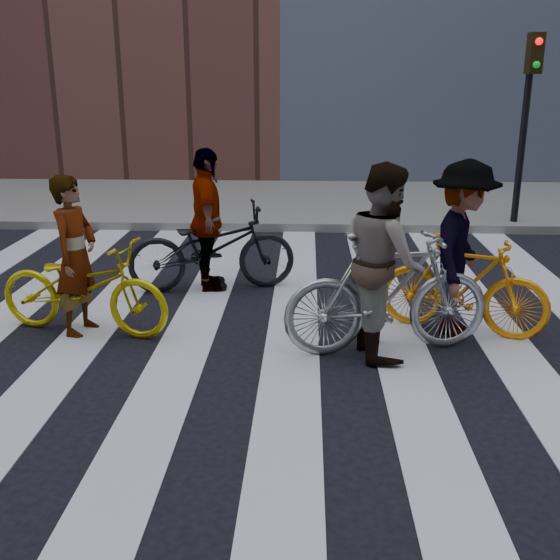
# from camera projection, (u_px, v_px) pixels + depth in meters

# --- Properties ---
(ground) EXTENTS (100.00, 100.00, 0.00)m
(ground) POSITION_uv_depth(u_px,v_px,m) (240.00, 341.00, 6.83)
(ground) COLOR black
(ground) RESTS_ON ground
(sidewalk_far) EXTENTS (100.00, 5.00, 0.15)m
(sidewalk_far) POSITION_uv_depth(u_px,v_px,m) (275.00, 202.00, 13.96)
(sidewalk_far) COLOR gray
(sidewalk_far) RESTS_ON ground
(zebra_crosswalk) EXTENTS (8.25, 10.00, 0.01)m
(zebra_crosswalk) POSITION_uv_depth(u_px,v_px,m) (240.00, 341.00, 6.82)
(zebra_crosswalk) COLOR silver
(zebra_crosswalk) RESTS_ON ground
(traffic_signal) EXTENTS (0.22, 0.42, 3.33)m
(traffic_signal) POSITION_uv_depth(u_px,v_px,m) (528.00, 99.00, 11.04)
(traffic_signal) COLOR black
(traffic_signal) RESTS_ON ground
(bike_yellow_left) EXTENTS (2.03, 1.06, 1.02)m
(bike_yellow_left) POSITION_uv_depth(u_px,v_px,m) (83.00, 287.00, 6.93)
(bike_yellow_left) COLOR #C7B10B
(bike_yellow_left) RESTS_ON ground
(bike_silver_mid) EXTENTS (2.14, 0.97, 1.24)m
(bike_silver_mid) POSITION_uv_depth(u_px,v_px,m) (388.00, 293.00, 6.39)
(bike_silver_mid) COLOR #9EA2A7
(bike_silver_mid) RESTS_ON ground
(bike_yellow_right) EXTENTS (1.83, 1.11, 1.07)m
(bike_yellow_right) POSITION_uv_depth(u_px,v_px,m) (463.00, 285.00, 6.91)
(bike_yellow_right) COLOR orange
(bike_yellow_right) RESTS_ON ground
(bike_dark_rear) EXTENTS (2.23, 1.18, 1.11)m
(bike_dark_rear) POSITION_uv_depth(u_px,v_px,m) (212.00, 248.00, 8.33)
(bike_dark_rear) COLOR black
(bike_dark_rear) RESTS_ON ground
(rider_left) EXTENTS (0.53, 0.69, 1.70)m
(rider_left) POSITION_uv_depth(u_px,v_px,m) (75.00, 256.00, 6.83)
(rider_left) COLOR slate
(rider_left) RESTS_ON ground
(rider_mid) EXTENTS (0.88, 1.04, 1.89)m
(rider_mid) POSITION_uv_depth(u_px,v_px,m) (384.00, 261.00, 6.29)
(rider_mid) COLOR slate
(rider_mid) RESTS_ON ground
(rider_right) EXTENTS (1.07, 1.36, 1.85)m
(rider_right) POSITION_uv_depth(u_px,v_px,m) (462.00, 249.00, 6.79)
(rider_right) COLOR slate
(rider_right) RESTS_ON ground
(rider_rear) EXTENTS (0.66, 1.13, 1.81)m
(rider_rear) POSITION_uv_depth(u_px,v_px,m) (207.00, 221.00, 8.23)
(rider_rear) COLOR slate
(rider_rear) RESTS_ON ground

